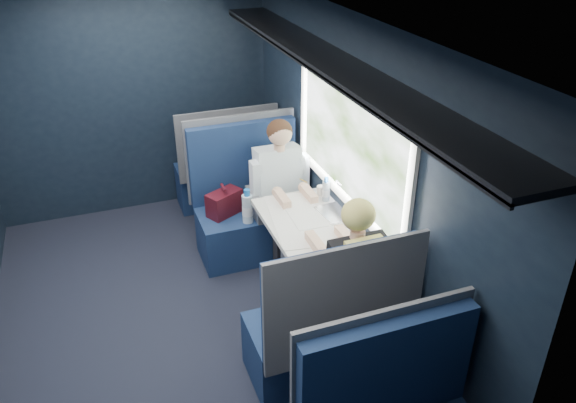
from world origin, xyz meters
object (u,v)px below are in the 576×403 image
object	(u,v)px
seat_bay_far	(326,331)
seat_row_front	(225,170)
seat_bay_near	(250,210)
bottle_small	(326,191)
table	(304,230)
laptop	(341,206)
cup	(321,191)
woman	(351,272)
man	(282,185)

from	to	relation	value
seat_bay_far	seat_row_front	size ratio (longest dim) A/B	1.09
seat_bay_near	seat_row_front	distance (m)	0.92
seat_bay_far	bottle_small	size ratio (longest dim) A/B	5.76
table	laptop	size ratio (longest dim) A/B	3.10
seat_bay_near	seat_row_front	world-z (taller)	seat_bay_near
cup	bottle_small	bearing A→B (deg)	-90.00
laptop	seat_bay_near	bearing A→B (deg)	122.18
table	laptop	xyz separation A→B (m)	(0.33, 0.04, 0.14)
woman	bottle_small	distance (m)	1.00
woman	bottle_small	xyz separation A→B (m)	(0.23, 0.96, 0.11)
seat_bay_far	laptop	xyz separation A→B (m)	(0.52, 0.91, 0.39)
table	seat_row_front	xyz separation A→B (m)	(-0.18, 1.80, -0.25)
seat_bay_far	man	size ratio (longest dim) A/B	0.95
seat_row_front	man	xyz separation A→B (m)	(0.25, -1.10, 0.31)
seat_bay_near	woman	size ratio (longest dim) A/B	0.95
seat_bay_far	table	bearing A→B (deg)	78.22
woman	seat_bay_near	bearing A→B (deg)	99.32
seat_row_front	bottle_small	distance (m)	1.67
seat_bay_near	bottle_small	bearing A→B (deg)	-51.50
bottle_small	laptop	bearing A→B (deg)	-80.81
table	seat_bay_far	world-z (taller)	seat_bay_far
table	woman	bearing A→B (deg)	-84.55
bottle_small	seat_row_front	bearing A→B (deg)	107.31
seat_row_front	bottle_small	xyz separation A→B (m)	(0.48, -1.54, 0.43)
laptop	bottle_small	bearing A→B (deg)	99.19
table	man	size ratio (longest dim) A/B	0.76
table	laptop	distance (m)	0.36
seat_bay_far	cup	bearing A→B (deg)	68.82
table	woman	distance (m)	0.71
table	laptop	bearing A→B (deg)	6.48
bottle_small	cup	world-z (taller)	bottle_small
woman	cup	xyz separation A→B (m)	(0.23, 1.07, 0.05)
table	man	distance (m)	0.70
seat_row_front	woman	xyz separation A→B (m)	(0.25, -2.50, 0.32)
man	bottle_small	bearing A→B (deg)	-62.52
seat_row_front	cup	xyz separation A→B (m)	(0.48, -1.43, 0.37)
seat_bay_far	woman	distance (m)	0.43
table	cup	bearing A→B (deg)	50.72
man	cup	size ratio (longest dim) A/B	15.34
seat_bay_near	cup	size ratio (longest dim) A/B	14.62
man	laptop	size ratio (longest dim) A/B	4.09
man	cup	xyz separation A→B (m)	(0.23, -0.33, 0.06)
seat_bay_near	man	xyz separation A→B (m)	(0.26, -0.17, 0.30)
woman	cup	size ratio (longest dim) A/B	15.34
seat_bay_near	seat_bay_far	size ratio (longest dim) A/B	1.00
woman	laptop	xyz separation A→B (m)	(0.27, 0.75, 0.07)
seat_bay_far	bottle_small	distance (m)	1.30
bottle_small	cup	xyz separation A→B (m)	(0.00, 0.11, -0.05)
laptop	bottle_small	distance (m)	0.22
seat_row_front	cup	size ratio (longest dim) A/B	13.46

